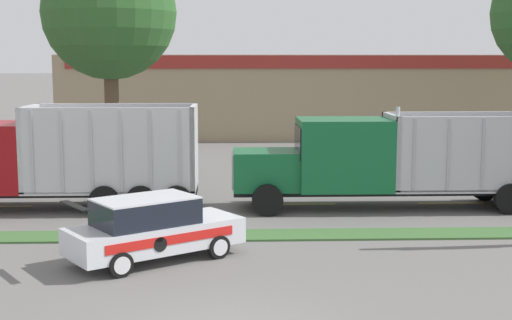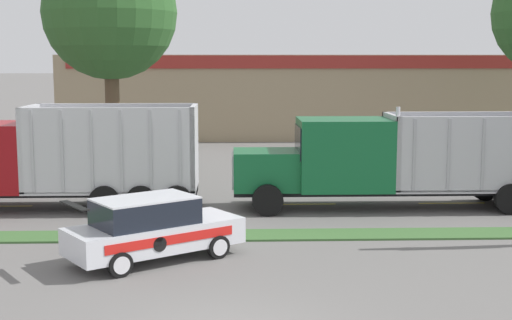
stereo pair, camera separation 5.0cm
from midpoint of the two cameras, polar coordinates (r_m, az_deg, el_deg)
The scene contains 8 objects.
grass_verge at distance 20.93m, azimuth -2.20°, elevation -6.05°, with size 120.00×1.30×0.06m, color #3D6633.
centre_line_4 at distance 25.64m, azimuth -8.33°, elevation -3.59°, with size 2.40×0.14×0.01m, color yellow.
centre_line_5 at distance 25.60m, azimuth 3.79°, elevation -3.54°, with size 2.40×0.14×0.01m, color yellow.
centre_line_6 at distance 26.68m, azimuth 15.43°, elevation -3.34°, with size 2.40×0.14×0.01m, color yellow.
dump_truck_lead at distance 25.06m, azimuth 9.88°, elevation -0.18°, with size 12.33×2.70×3.58m.
dump_truck_mid at distance 25.91m, azimuth -19.19°, elevation -0.23°, with size 11.47×2.80×3.58m.
rally_car at distance 18.47m, azimuth -8.25°, elevation -5.42°, with size 4.67×3.94×1.69m.
store_building_backdrop at distance 51.10m, azimuth 3.44°, elevation 5.27°, with size 31.63×12.10×5.48m.
Camera 2 is at (0.14, -12.58, 5.07)m, focal length 50.00 mm.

